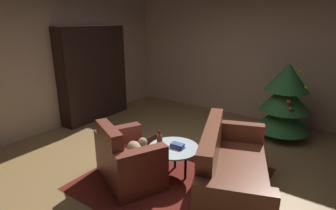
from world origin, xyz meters
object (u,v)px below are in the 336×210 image
(couch_red, at_px, (230,174))
(coffee_table, at_px, (174,150))
(armchair_red, at_px, (128,160))
(bottle_on_table, at_px, (160,141))
(decorated_tree, at_px, (285,100))
(bookshelf_unit, at_px, (97,73))
(book_stack_on_table, at_px, (177,146))

(couch_red, height_order, coffee_table, couch_red)
(couch_red, relative_size, coffee_table, 2.71)
(armchair_red, bearing_deg, bottle_on_table, 48.17)
(coffee_table, distance_m, decorated_tree, 2.44)
(armchair_red, height_order, decorated_tree, decorated_tree)
(couch_red, bearing_deg, bottle_on_table, -173.60)
(armchair_red, height_order, bottle_on_table, armchair_red)
(bookshelf_unit, xyz_separation_m, coffee_table, (2.75, -1.09, -0.61))
(book_stack_on_table, distance_m, decorated_tree, 2.40)
(couch_red, height_order, book_stack_on_table, couch_red)
(bottle_on_table, relative_size, decorated_tree, 0.19)
(bookshelf_unit, xyz_separation_m, couch_red, (3.60, -1.11, -0.69))
(couch_red, relative_size, decorated_tree, 1.37)
(book_stack_on_table, relative_size, decorated_tree, 0.14)
(bookshelf_unit, relative_size, bottle_on_table, 7.48)
(decorated_tree, bearing_deg, book_stack_on_table, -112.08)
(coffee_table, bearing_deg, armchair_red, -133.25)
(armchair_red, bearing_deg, decorated_tree, 62.79)
(coffee_table, xyz_separation_m, book_stack_on_table, (0.05, 0.02, 0.07))
(bottle_on_table, bearing_deg, couch_red, 6.40)
(couch_red, bearing_deg, decorated_tree, 87.52)
(armchair_red, xyz_separation_m, coffee_table, (0.44, 0.47, 0.09))
(coffee_table, height_order, bottle_on_table, bottle_on_table)
(bookshelf_unit, bearing_deg, coffee_table, -21.62)
(bookshelf_unit, height_order, decorated_tree, bookshelf_unit)
(bottle_on_table, bearing_deg, book_stack_on_table, 38.66)
(bookshelf_unit, bearing_deg, couch_red, -17.20)
(bookshelf_unit, bearing_deg, armchair_red, -34.03)
(armchair_red, distance_m, book_stack_on_table, 0.71)
(bookshelf_unit, relative_size, armchair_red, 1.71)
(couch_red, xyz_separation_m, book_stack_on_table, (-0.80, 0.04, 0.15))
(bookshelf_unit, distance_m, couch_red, 3.83)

